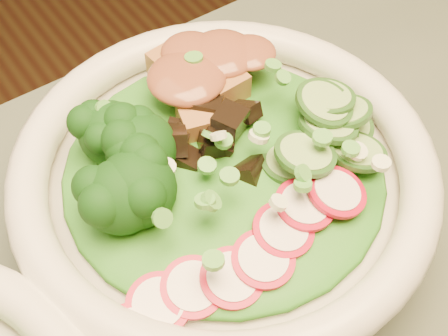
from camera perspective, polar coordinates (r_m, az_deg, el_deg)
salad_bowl at (r=0.41m, az=-0.00°, el=-1.71°), size 0.27×0.27×0.07m
lettuce_bed at (r=0.39m, az=0.00°, el=0.09°), size 0.21×0.21×0.02m
broccoli_florets at (r=0.37m, az=-9.32°, el=-0.41°), size 0.09×0.09×0.04m
radish_slices at (r=0.35m, az=2.98°, el=-7.76°), size 0.12×0.06×0.02m
cucumber_slices at (r=0.40m, az=9.29°, el=2.73°), size 0.08×0.08×0.04m
mushroom_heap at (r=0.39m, az=-0.41°, el=2.75°), size 0.08×0.08×0.04m
tofu_cubes at (r=0.43m, az=-1.76°, el=7.73°), size 0.10×0.08×0.04m
peanut_sauce at (r=0.42m, az=-1.81°, el=9.01°), size 0.07×0.06×0.02m
scallion_garnish at (r=0.37m, az=0.00°, el=2.37°), size 0.19×0.19×0.02m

